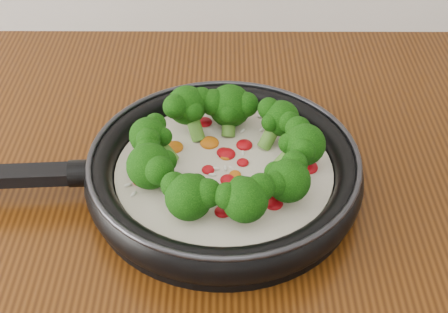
{
  "coord_description": "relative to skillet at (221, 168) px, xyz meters",
  "views": [
    {
      "loc": [
        0.09,
        0.58,
        1.39
      ],
      "look_at": [
        0.09,
        1.11,
        0.95
      ],
      "focal_mm": 50.44,
      "sensor_mm": 36.0,
      "label": 1
    }
  ],
  "objects": [
    {
      "name": "skillet",
      "position": [
        0.0,
        0.0,
        0.0
      ],
      "size": [
        0.5,
        0.33,
        0.09
      ],
      "color": "black",
      "rests_on": "counter"
    }
  ]
}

